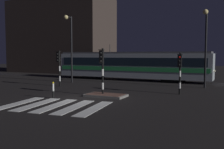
# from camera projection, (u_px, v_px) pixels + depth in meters

# --- Properties ---
(ground_plane) EXTENTS (120.00, 120.00, 0.00)m
(ground_plane) POSITION_uv_depth(u_px,v_px,m) (78.00, 99.00, 16.76)
(ground_plane) COLOR black
(rail_near) EXTENTS (80.00, 0.12, 0.03)m
(rail_near) POSITION_uv_depth(u_px,v_px,m) (143.00, 81.00, 28.15)
(rail_near) COLOR #59595E
(rail_near) RESTS_ON ground
(rail_far) EXTENTS (80.00, 0.12, 0.03)m
(rail_far) POSITION_uv_depth(u_px,v_px,m) (147.00, 80.00, 29.43)
(rail_far) COLOR #59595E
(rail_far) RESTS_ON ground
(crosswalk_zebra) EXTENTS (6.07, 4.82, 0.02)m
(crosswalk_zebra) POSITION_uv_depth(u_px,v_px,m) (55.00, 106.00, 14.64)
(crosswalk_zebra) COLOR silver
(crosswalk_zebra) RESTS_ON ground
(traffic_island) EXTENTS (2.80, 1.53, 0.18)m
(traffic_island) POSITION_uv_depth(u_px,v_px,m) (106.00, 95.00, 17.85)
(traffic_island) COLOR slate
(traffic_island) RESTS_ON ground
(traffic_light_corner_far_left) EXTENTS (0.36, 0.42, 3.30)m
(traffic_light_corner_far_left) POSITION_uv_depth(u_px,v_px,m) (59.00, 63.00, 23.55)
(traffic_light_corner_far_left) COLOR black
(traffic_light_corner_far_left) RESTS_ON ground
(traffic_light_corner_far_right) EXTENTS (0.36, 0.42, 3.06)m
(traffic_light_corner_far_right) POSITION_uv_depth(u_px,v_px,m) (180.00, 67.00, 18.63)
(traffic_light_corner_far_right) COLOR black
(traffic_light_corner_far_right) RESTS_ON ground
(traffic_light_median_centre) EXTENTS (0.36, 0.42, 3.36)m
(traffic_light_median_centre) POSITION_uv_depth(u_px,v_px,m) (102.00, 65.00, 17.81)
(traffic_light_median_centre) COLOR black
(traffic_light_median_centre) RESTS_ON ground
(street_lamp_trackside_right) EXTENTS (0.44, 1.21, 6.69)m
(street_lamp_trackside_right) POSITION_uv_depth(u_px,v_px,m) (206.00, 39.00, 21.99)
(street_lamp_trackside_right) COLOR black
(street_lamp_trackside_right) RESTS_ON ground
(street_lamp_trackside_left) EXTENTS (0.44, 1.21, 6.92)m
(street_lamp_trackside_left) POSITION_uv_depth(u_px,v_px,m) (70.00, 40.00, 26.56)
(street_lamp_trackside_left) COLOR black
(street_lamp_trackside_left) RESTS_ON ground
(tram) EXTENTS (18.02, 2.58, 4.15)m
(tram) POSITION_uv_depth(u_px,v_px,m) (131.00, 65.00, 29.43)
(tram) COLOR #B2BCC1
(tram) RESTS_ON ground
(bollard_island_edge) EXTENTS (0.12, 0.12, 1.11)m
(bollard_island_edge) POSITION_uv_depth(u_px,v_px,m) (53.00, 90.00, 17.04)
(bollard_island_edge) COLOR black
(bollard_island_edge) RESTS_ON ground
(building_backdrop) EXTENTS (17.23, 8.00, 12.04)m
(building_backdrop) POSITION_uv_depth(u_px,v_px,m) (61.00, 37.00, 43.52)
(building_backdrop) COLOR #382D28
(building_backdrop) RESTS_ON ground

